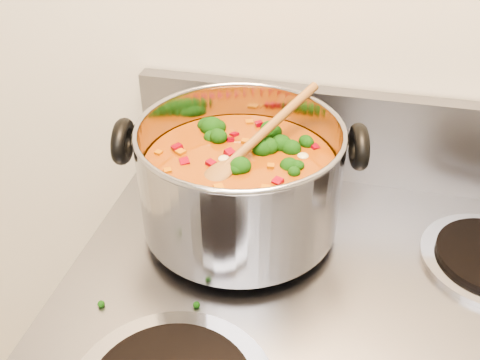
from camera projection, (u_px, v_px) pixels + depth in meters
name	position (u px, v px, depth m)	size (l,w,h in m)	color
stockpot	(240.00, 180.00, 0.77)	(0.35, 0.29, 0.17)	#9A9AA2
wooden_spoon	(244.00, 150.00, 0.75)	(0.15, 0.21, 0.09)	brown
cooktop_crumbs	(163.00, 204.00, 0.86)	(0.41, 0.23, 0.01)	black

